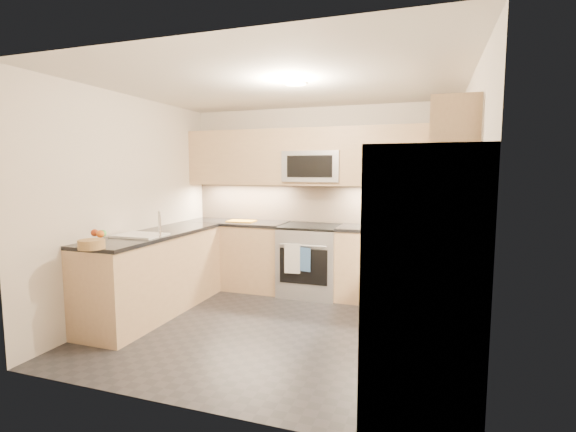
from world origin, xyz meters
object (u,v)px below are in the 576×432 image
Objects in this scene: microwave at (313,167)px; cutting_board at (241,221)px; utensil_bowl at (416,224)px; fruit_basket at (92,244)px; gas_range at (310,261)px; refrigerator at (423,285)px.

cutting_board is at bearing -173.75° from microwave.
microwave is 1.26m from cutting_board.
utensil_bowl reaches higher than fruit_basket.
utensil_bowl is 2.34m from cutting_board.
gas_range is 3.91× the size of fruit_basket.
microwave reaches higher than refrigerator.
gas_range is at bearing -90.00° from microwave.
gas_range is at bearing 176.88° from utensil_bowl.
refrigerator is 7.73× the size of fruit_basket.
fruit_basket is (-2.88, 0.14, 0.08)m from refrigerator.
cutting_board is (-2.34, 0.09, -0.07)m from utensil_bowl.
utensil_bowl is (1.33, -0.07, 0.56)m from gas_range.
fruit_basket is (-0.42, -2.30, 0.04)m from cutting_board.
refrigerator is at bearing -2.83° from fruit_basket.
utensil_bowl is at bearing -3.12° from gas_range.
microwave is 2.02× the size of cutting_board.
refrigerator is at bearing -44.79° from cutting_board.
microwave is at bearing 171.56° from utensil_bowl.
refrigerator reaches higher than fruit_basket.
cutting_board is at bearing 79.66° from fruit_basket.
refrigerator is 2.88m from fruit_basket.
utensil_bowl is (-0.12, 2.35, 0.11)m from refrigerator.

